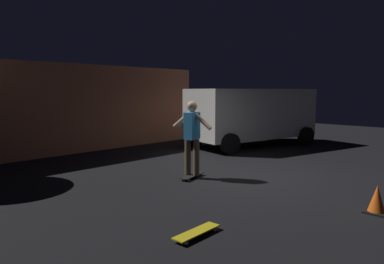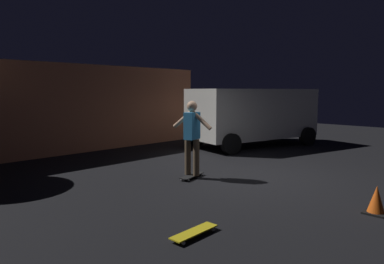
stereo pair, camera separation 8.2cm
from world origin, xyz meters
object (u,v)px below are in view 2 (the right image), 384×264
Objects in this scene: skateboard_spare at (194,232)px; traffic_cone at (376,201)px; skateboard_ridden at (192,176)px; skater at (192,133)px; parked_van at (253,114)px.

traffic_cone is (2.68, -1.46, 0.16)m from skateboard_spare.
skateboard_spare is 1.71× the size of traffic_cone.
skater is at bearing 153.43° from skateboard_ridden.
parked_van is at bearing 50.81° from traffic_cone.
skateboard_ridden is 1.75× the size of traffic_cone.
skateboard_ridden is at bearing -159.95° from parked_van.
traffic_cone is (0.41, -3.74, 0.16)m from skateboard_ridden.
skater reaches higher than traffic_cone.
traffic_cone is at bearing -83.70° from skater.
skateboard_ridden is at bearing -26.57° from skater.
parked_van is at bearing 20.05° from skateboard_ridden.
parked_van is 5.24m from skater.
skater reaches higher than skateboard_spare.
skater is 3.63× the size of traffic_cone.
skateboard_ridden is 1.02× the size of skateboard_spare.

